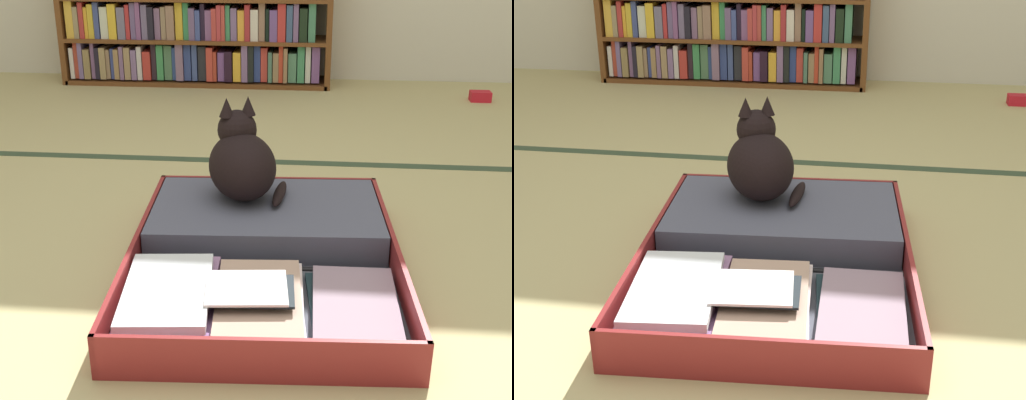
# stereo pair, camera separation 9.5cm
# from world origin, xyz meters

# --- Properties ---
(ground_plane) EXTENTS (10.00, 10.00, 0.00)m
(ground_plane) POSITION_xyz_m (0.00, 0.00, 0.00)
(ground_plane) COLOR tan
(tatami_border) EXTENTS (4.80, 0.05, 0.00)m
(tatami_border) POSITION_xyz_m (0.00, 0.97, 0.00)
(tatami_border) COLOR #344732
(tatami_border) RESTS_ON ground_plane
(bookshelf) EXTENTS (1.47, 0.27, 0.70)m
(bookshelf) POSITION_xyz_m (-0.49, 2.25, 0.34)
(bookshelf) COLOR brown
(bookshelf) RESTS_ON ground_plane
(open_suitcase) EXTENTS (0.72, 0.92, 0.10)m
(open_suitcase) POSITION_xyz_m (0.05, 0.16, 0.04)
(open_suitcase) COLOR maroon
(open_suitcase) RESTS_ON ground_plane
(black_cat) EXTENTS (0.27, 0.29, 0.29)m
(black_cat) POSITION_xyz_m (-0.03, 0.38, 0.21)
(black_cat) COLOR black
(black_cat) RESTS_ON open_suitcase
(small_red_pouch) EXTENTS (0.10, 0.07, 0.05)m
(small_red_pouch) POSITION_xyz_m (1.00, 1.97, 0.02)
(small_red_pouch) COLOR red
(small_red_pouch) RESTS_ON ground_plane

